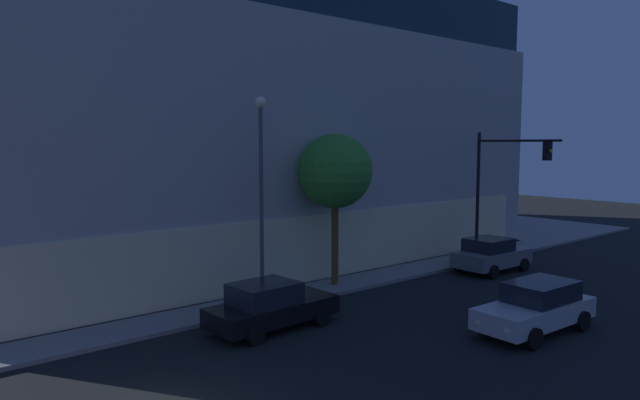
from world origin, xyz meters
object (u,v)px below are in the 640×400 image
object	(u,v)px
street_lamp_sidewalk	(261,174)
sidewalk_tree	(335,172)
traffic_light_far_corner	(501,175)
modern_building	(189,128)
car_grey	(491,254)
car_black	(270,306)
car_silver	(536,307)

from	to	relation	value
street_lamp_sidewalk	sidewalk_tree	xyz separation A→B (m)	(3.93, 0.15, -0.05)
traffic_light_far_corner	street_lamp_sidewalk	bearing A→B (deg)	172.69
modern_building	street_lamp_sidewalk	xyz separation A→B (m)	(-4.94, -15.85, -2.17)
car_grey	traffic_light_far_corner	bearing A→B (deg)	21.79
sidewalk_tree	car_black	world-z (taller)	sidewalk_tree
modern_building	car_black	size ratio (longest dim) A/B	6.76
modern_building	street_lamp_sidewalk	size ratio (longest dim) A/B	3.94
car_silver	car_grey	xyz separation A→B (m)	(6.70, 6.22, -0.01)
traffic_light_far_corner	sidewalk_tree	distance (m)	9.94
car_silver	car_grey	size ratio (longest dim) A/B	1.14
car_silver	street_lamp_sidewalk	bearing A→B (deg)	120.98
street_lamp_sidewalk	modern_building	bearing A→B (deg)	72.69
car_black	car_grey	size ratio (longest dim) A/B	1.12
car_silver	traffic_light_far_corner	bearing A→B (deg)	39.27
car_black	car_silver	world-z (taller)	car_silver
sidewalk_tree	car_grey	world-z (taller)	sidewalk_tree
modern_building	traffic_light_far_corner	bearing A→B (deg)	-63.59
modern_building	car_silver	xyz separation A→B (m)	(0.27, -24.53, -6.45)
traffic_light_far_corner	car_silver	world-z (taller)	traffic_light_far_corner
car_black	car_grey	bearing A→B (deg)	1.11
sidewalk_tree	car_black	distance (m)	7.49
street_lamp_sidewalk	car_black	size ratio (longest dim) A/B	1.71
modern_building	car_black	world-z (taller)	modern_building
car_black	car_silver	xyz separation A→B (m)	(6.71, -5.96, 0.06)
car_grey	car_silver	bearing A→B (deg)	-137.15
street_lamp_sidewalk	car_black	world-z (taller)	street_lamp_sidewalk
modern_building	car_grey	bearing A→B (deg)	-69.14
car_silver	sidewalk_tree	bearing A→B (deg)	98.25
sidewalk_tree	car_silver	xyz separation A→B (m)	(1.28, -8.82, -4.23)
car_grey	modern_building	bearing A→B (deg)	110.86
traffic_light_far_corner	car_black	bearing A→B (deg)	-176.35
sidewalk_tree	car_silver	world-z (taller)	sidewalk_tree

